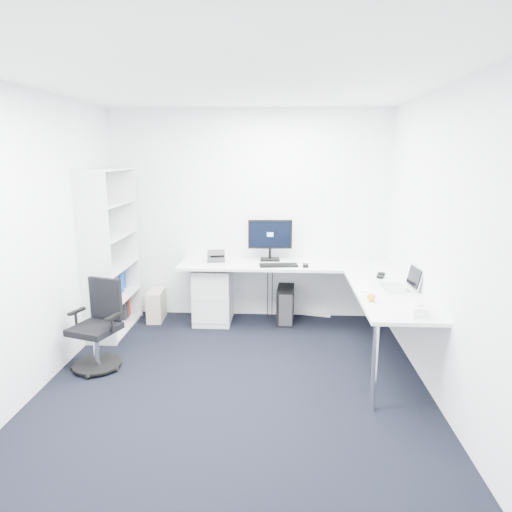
{
  "coord_description": "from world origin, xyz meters",
  "views": [
    {
      "loc": [
        0.41,
        -3.79,
        2.15
      ],
      "look_at": [
        0.15,
        1.05,
        1.05
      ],
      "focal_mm": 32.0,
      "sensor_mm": 36.0,
      "label": 1
    }
  ],
  "objects_px": {
    "l_desk": "(291,303)",
    "bookshelf": "(110,252)",
    "monitor": "(270,240)",
    "laptop": "(395,277)",
    "task_chair": "(94,327)"
  },
  "relations": [
    {
      "from": "l_desk",
      "to": "bookshelf",
      "type": "height_order",
      "value": "bookshelf"
    },
    {
      "from": "bookshelf",
      "to": "l_desk",
      "type": "bearing_deg",
      "value": -1.32
    },
    {
      "from": "l_desk",
      "to": "monitor",
      "type": "bearing_deg",
      "value": 119.11
    },
    {
      "from": "monitor",
      "to": "laptop",
      "type": "relative_size",
      "value": 1.66
    },
    {
      "from": "bookshelf",
      "to": "task_chair",
      "type": "distance_m",
      "value": 1.19
    },
    {
      "from": "task_chair",
      "to": "monitor",
      "type": "xyz_separation_m",
      "value": [
        1.72,
        1.47,
        0.63
      ]
    },
    {
      "from": "l_desk",
      "to": "bookshelf",
      "type": "xyz_separation_m",
      "value": [
        -2.17,
        0.05,
        0.59
      ]
    },
    {
      "from": "bookshelf",
      "to": "task_chair",
      "type": "height_order",
      "value": "bookshelf"
    },
    {
      "from": "bookshelf",
      "to": "monitor",
      "type": "bearing_deg",
      "value": 12.63
    },
    {
      "from": "laptop",
      "to": "monitor",
      "type": "bearing_deg",
      "value": 132.66
    },
    {
      "from": "laptop",
      "to": "bookshelf",
      "type": "bearing_deg",
      "value": 162.14
    },
    {
      "from": "task_chair",
      "to": "monitor",
      "type": "bearing_deg",
      "value": 58.29
    },
    {
      "from": "task_chair",
      "to": "laptop",
      "type": "xyz_separation_m",
      "value": [
        3.0,
        0.28,
        0.48
      ]
    },
    {
      "from": "laptop",
      "to": "task_chair",
      "type": "bearing_deg",
      "value": -179.15
    },
    {
      "from": "bookshelf",
      "to": "monitor",
      "type": "xyz_separation_m",
      "value": [
        1.91,
        0.43,
        0.09
      ]
    }
  ]
}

